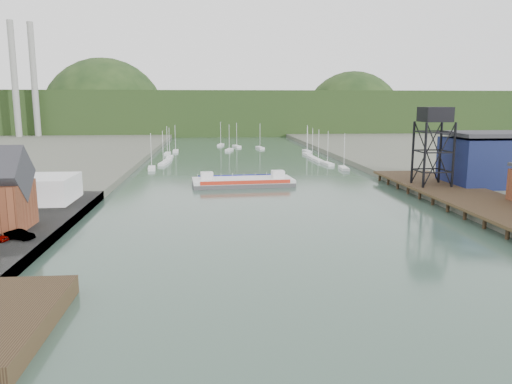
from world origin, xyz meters
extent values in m
plane|color=#304C41|center=(0.00, 0.00, 0.00)|extent=(600.00, 600.00, 0.00)
cube|color=black|center=(37.00, 45.00, 1.90)|extent=(14.00, 70.00, 0.50)
cylinder|color=black|center=(31.00, 45.00, 0.80)|extent=(0.60, 0.60, 2.20)
cylinder|color=black|center=(43.00, 45.00, 0.80)|extent=(0.60, 0.60, 2.20)
cube|color=silver|center=(-44.00, 50.00, 3.85)|extent=(18.00, 12.00, 4.50)
cylinder|color=black|center=(32.00, 55.00, 8.65)|extent=(0.50, 0.50, 13.00)
cylinder|color=black|center=(38.00, 55.00, 8.65)|extent=(0.50, 0.50, 13.00)
cylinder|color=black|center=(32.00, 61.00, 8.65)|extent=(0.50, 0.50, 13.00)
cylinder|color=black|center=(38.00, 61.00, 8.65)|extent=(0.50, 0.50, 13.00)
cube|color=black|center=(35.00, 58.00, 16.65)|extent=(5.50, 5.50, 3.00)
cube|color=black|center=(50.00, 60.00, 6.60)|extent=(20.00, 14.00, 10.00)
cube|color=#2D2D33|center=(50.00, 60.00, 12.50)|extent=(20.50, 14.50, 0.80)
cube|color=silver|center=(-27.54, 103.89, 0.35)|extent=(2.67, 7.65, 0.90)
cube|color=silver|center=(-25.28, 115.30, 0.35)|extent=(2.81, 7.67, 0.90)
cube|color=silver|center=(-24.71, 124.17, 0.35)|extent=(2.35, 7.59, 0.90)
cube|color=silver|center=(-24.81, 134.09, 0.35)|extent=(2.01, 7.50, 0.90)
cube|color=silver|center=(-26.64, 146.33, 0.35)|extent=(2.00, 7.50, 0.90)
cube|color=silver|center=(-24.32, 156.17, 0.35)|extent=(2.16, 7.54, 0.90)
cube|color=silver|center=(27.56, 99.03, 0.35)|extent=(2.53, 7.62, 0.90)
cube|color=silver|center=(25.46, 110.51, 0.35)|extent=(2.76, 7.67, 0.90)
cube|color=silver|center=(24.46, 119.29, 0.35)|extent=(2.22, 7.56, 0.90)
cube|color=silver|center=(24.27, 128.28, 0.35)|extent=(2.18, 7.54, 0.90)
cube|color=silver|center=(24.67, 139.38, 0.35)|extent=(2.46, 7.61, 0.90)
cube|color=silver|center=(26.78, 150.99, 0.35)|extent=(2.48, 7.61, 0.90)
cube|color=silver|center=(-3.16, 160.00, 0.35)|extent=(3.78, 7.76, 0.90)
cube|color=silver|center=(10.04, 168.00, 0.35)|extent=(3.31, 7.74, 0.90)
cube|color=silver|center=(0.66, 176.00, 0.35)|extent=(3.76, 7.76, 0.90)
cube|color=silver|center=(-6.11, 184.00, 0.35)|extent=(3.40, 7.74, 0.90)
cylinder|color=gray|center=(-110.00, 230.00, 30.00)|extent=(3.20, 3.20, 60.00)
cylinder|color=gray|center=(-102.00, 235.00, 30.00)|extent=(3.20, 3.20, 60.00)
cube|color=black|center=(0.00, 300.00, 12.00)|extent=(500.00, 120.00, 28.00)
sphere|color=black|center=(-80.00, 300.00, 8.00)|extent=(80.00, 80.00, 80.00)
sphere|color=black|center=(90.00, 310.00, 6.00)|extent=(70.00, 70.00, 70.00)
cube|color=#464648|center=(-3.19, 73.66, 0.46)|extent=(23.81, 11.10, 0.93)
cube|color=silver|center=(-3.19, 73.66, 1.30)|extent=(23.81, 11.10, 0.74)
cube|color=red|center=(-2.81, 69.00, 1.48)|extent=(20.30, 1.80, 0.83)
cube|color=navy|center=(-3.57, 78.32, 1.48)|extent=(20.30, 1.80, 0.83)
cube|color=silver|center=(-11.48, 72.98, 2.41)|extent=(2.99, 2.99, 1.85)
cube|color=silver|center=(5.11, 74.34, 2.41)|extent=(2.99, 2.99, 1.85)
imported|color=#999999|center=(-35.13, 24.00, 2.24)|extent=(4.11, 2.65, 1.28)
camera|label=1|loc=(-10.37, -40.56, 18.93)|focal=35.00mm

